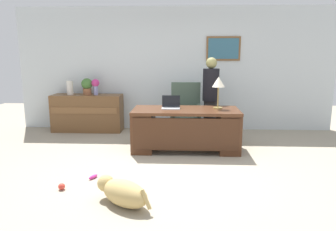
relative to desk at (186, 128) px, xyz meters
name	(u,v)px	position (x,y,z in m)	size (l,w,h in m)	color
ground_plane	(170,168)	(-0.24, -0.93, -0.40)	(12.00, 12.00, 0.00)	#9E937F
back_wall	(175,69)	(-0.24, 1.67, 0.95)	(7.00, 0.16, 2.70)	silver
desk	(186,128)	(0.00, 0.00, 0.00)	(1.86, 0.82, 0.74)	#4C2B19
credenza	(88,113)	(-2.16, 1.32, 0.00)	(1.52, 0.50, 0.81)	brown
armchair	(186,113)	(0.01, 0.95, 0.09)	(0.60, 0.59, 1.11)	#475B4C
person_standing	(211,98)	(0.49, 0.79, 0.43)	(0.32, 0.32, 1.62)	#262323
dog_lying	(123,192)	(-0.73, -2.11, -0.25)	(0.71, 0.61, 0.30)	tan
laptop	(171,105)	(-0.27, 0.10, 0.39)	(0.32, 0.22, 0.22)	#B2B5BA
desk_lamp	(218,84)	(0.57, 0.12, 0.77)	(0.22, 0.22, 0.56)	#9E8447
vase_with_flowers	(96,85)	(-1.95, 1.32, 0.62)	(0.17, 0.17, 0.34)	#8D8FC7
vase_empty	(70,88)	(-2.52, 1.32, 0.56)	(0.14, 0.14, 0.30)	silver
potted_plant	(87,86)	(-2.14, 1.32, 0.60)	(0.24, 0.24, 0.36)	brown
dog_toy_ball	(62,187)	(-1.58, -1.75, -0.36)	(0.09, 0.09, 0.09)	#E53F33
dog_toy_bone	(93,177)	(-1.28, -1.37, -0.38)	(0.16, 0.05, 0.05)	#D8338C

